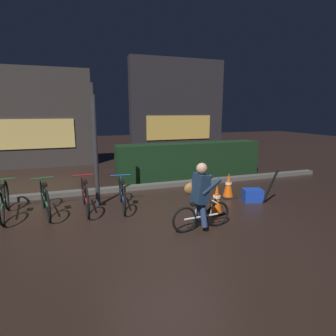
{
  "coord_description": "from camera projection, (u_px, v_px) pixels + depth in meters",
  "views": [
    {
      "loc": [
        -1.7,
        -5.0,
        2.13
      ],
      "look_at": [
        0.2,
        0.6,
        0.9
      ],
      "focal_mm": 29.09,
      "sensor_mm": 36.0,
      "label": 1
    }
  ],
  "objects": [
    {
      "name": "street_post",
      "position": [
        95.0,
        147.0,
        6.03
      ],
      "size": [
        0.1,
        0.1,
        2.73
      ],
      "primitive_type": "cylinder",
      "color": "#2D2D33",
      "rests_on": "ground"
    },
    {
      "name": "ground_plane",
      "position": [
        168.0,
        217.0,
        5.61
      ],
      "size": [
        40.0,
        40.0,
        0.0
      ],
      "primitive_type": "plane",
      "color": "black"
    },
    {
      "name": "traffic_cone_far",
      "position": [
        228.0,
        186.0,
        6.84
      ],
      "size": [
        0.36,
        0.36,
        0.63
      ],
      "color": "black",
      "rests_on": "ground"
    },
    {
      "name": "parked_bike_center_left",
      "position": [
        85.0,
        195.0,
        5.92
      ],
      "size": [
        0.46,
        1.62,
        0.75
      ],
      "rotation": [
        0.0,
        0.0,
        1.62
      ],
      "color": "black",
      "rests_on": "ground"
    },
    {
      "name": "traffic_cone_near",
      "position": [
        217.0,
        199.0,
        5.79
      ],
      "size": [
        0.36,
        0.36,
        0.62
      ],
      "color": "black",
      "rests_on": "ground"
    },
    {
      "name": "parked_bike_leftmost",
      "position": [
        4.0,
        201.0,
        5.56
      ],
      "size": [
        0.46,
        1.62,
        0.75
      ],
      "rotation": [
        0.0,
        0.0,
        1.69
      ],
      "color": "black",
      "rests_on": "ground"
    },
    {
      "name": "storefront_left",
      "position": [
        28.0,
        119.0,
        10.19
      ],
      "size": [
        4.66,
        0.54,
        3.74
      ],
      "color": "#383330",
      "rests_on": "ground"
    },
    {
      "name": "parked_bike_left_mid",
      "position": [
        45.0,
        199.0,
        5.7
      ],
      "size": [
        0.46,
        1.59,
        0.74
      ],
      "rotation": [
        0.0,
        0.0,
        1.76
      ],
      "color": "black",
      "rests_on": "ground"
    },
    {
      "name": "closed_umbrella",
      "position": [
        270.0,
        187.0,
        6.37
      ],
      "size": [
        0.34,
        0.15,
        0.82
      ],
      "primitive_type": "cylinder",
      "rotation": [
        0.0,
        0.35,
        5.98
      ],
      "color": "black",
      "rests_on": "ground"
    },
    {
      "name": "parked_bike_center_right",
      "position": [
        122.0,
        194.0,
        6.09
      ],
      "size": [
        0.46,
        1.53,
        0.71
      ],
      "rotation": [
        0.0,
        0.0,
        1.49
      ],
      "color": "black",
      "rests_on": "ground"
    },
    {
      "name": "sidewalk_curb",
      "position": [
        143.0,
        187.0,
        7.63
      ],
      "size": [
        12.0,
        0.24,
        0.12
      ],
      "primitive_type": "cube",
      "color": "#56544F",
      "rests_on": "ground"
    },
    {
      "name": "blue_crate",
      "position": [
        253.0,
        195.0,
        6.56
      ],
      "size": [
        0.51,
        0.43,
        0.3
      ],
      "primitive_type": "cube",
      "rotation": [
        0.0,
        0.0,
        -0.28
      ],
      "color": "#193DB7",
      "rests_on": "ground"
    },
    {
      "name": "cyclist",
      "position": [
        200.0,
        196.0,
        4.92
      ],
      "size": [
        1.19,
        0.5,
        1.25
      ],
      "rotation": [
        0.0,
        0.0,
        0.09
      ],
      "color": "black",
      "rests_on": "ground"
    },
    {
      "name": "hedge_row",
      "position": [
        190.0,
        160.0,
        8.93
      ],
      "size": [
        4.8,
        0.7,
        1.13
      ],
      "primitive_type": "cube",
      "color": "black",
      "rests_on": "ground"
    },
    {
      "name": "storefront_right",
      "position": [
        177.0,
        109.0,
        12.73
      ],
      "size": [
        4.48,
        0.54,
        4.5
      ],
      "color": "#262328",
      "rests_on": "ground"
    }
  ]
}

